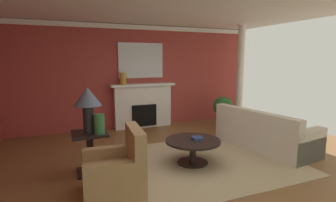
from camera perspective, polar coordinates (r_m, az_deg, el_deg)
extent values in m
plane|color=brown|center=(4.99, 2.82, -13.32)|extent=(8.58, 8.58, 0.00)
cube|color=#9E3833|center=(7.50, -7.15, 5.26)|extent=(7.20, 0.12, 2.83)
cube|color=white|center=(4.98, 1.52, 20.12)|extent=(7.20, 6.58, 0.06)
cube|color=white|center=(7.46, -7.19, 15.49)|extent=(7.20, 0.08, 0.12)
cube|color=tan|center=(5.02, 5.32, -13.14)|extent=(3.68, 2.70, 0.01)
cube|color=white|center=(7.45, -5.44, -1.17)|extent=(1.60, 0.25, 1.17)
cube|color=black|center=(7.48, -5.37, -2.96)|extent=(0.70, 0.26, 0.60)
cube|color=white|center=(7.34, -5.44, 3.50)|extent=(1.80, 0.35, 0.06)
cube|color=silver|center=(7.45, -5.85, 8.66)|extent=(1.27, 0.04, 0.96)
cube|color=beige|center=(6.10, 20.03, -7.44)|extent=(1.20, 2.21, 0.45)
cube|color=beige|center=(5.73, 18.05, -3.98)|extent=(0.51, 2.11, 0.40)
cube|color=beige|center=(5.56, 27.76, -8.62)|extent=(0.92, 0.33, 0.62)
cube|color=beige|center=(6.69, 13.74, -4.96)|extent=(0.92, 0.33, 0.62)
cube|color=#9E7A4C|center=(3.94, -11.68, -16.33)|extent=(0.86, 0.86, 0.44)
cube|color=#9E7A4C|center=(3.81, -7.05, -9.44)|extent=(0.23, 0.81, 0.51)
cube|color=#9E7A4C|center=(4.21, -12.22, -13.46)|extent=(0.81, 0.21, 0.60)
cube|color=#9E7A4C|center=(3.61, -11.12, -17.38)|extent=(0.81, 0.21, 0.60)
cylinder|color=black|center=(4.88, 5.39, -8.52)|extent=(1.00, 1.00, 0.04)
cylinder|color=black|center=(4.95, 5.35, -11.01)|extent=(0.12, 0.12, 0.41)
cylinder|color=black|center=(5.02, 5.32, -13.05)|extent=(0.56, 0.56, 0.03)
cube|color=black|center=(4.59, -16.57, -6.74)|extent=(0.56, 0.56, 0.04)
cube|color=black|center=(4.69, -16.38, -10.86)|extent=(0.10, 0.10, 0.66)
cube|color=black|center=(4.80, -16.21, -14.35)|extent=(0.45, 0.45, 0.04)
cylinder|color=black|center=(4.53, -16.71, -3.75)|extent=(0.18, 0.18, 0.45)
cone|color=#4C566B|center=(4.46, -16.93, 0.95)|extent=(0.44, 0.44, 0.30)
cylinder|color=#33703D|center=(4.44, -14.58, -4.79)|extent=(0.17, 0.17, 0.32)
cylinder|color=#B7892D|center=(7.16, -9.63, 4.79)|extent=(0.17, 0.17, 0.32)
cube|color=navy|center=(4.89, 6.31, -7.96)|extent=(0.18, 0.18, 0.04)
cylinder|color=#A8754C|center=(7.87, 11.62, -4.00)|extent=(0.32, 0.32, 0.30)
sphere|color=#28602D|center=(7.79, 11.71, -1.11)|extent=(0.56, 0.56, 0.56)
cylinder|color=white|center=(7.89, 15.23, 5.19)|extent=(0.20, 0.20, 2.83)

